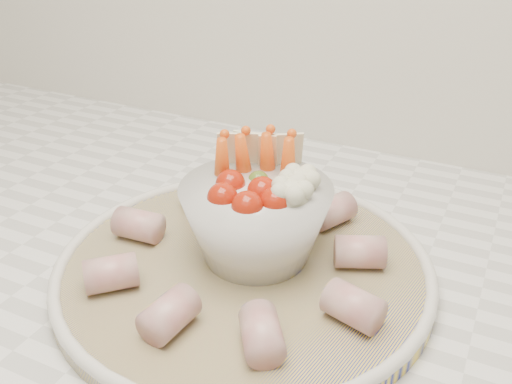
% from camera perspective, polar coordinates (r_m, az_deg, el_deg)
% --- Properties ---
extents(serving_platter, '(0.42, 0.42, 0.02)m').
position_cam_1_polar(serving_platter, '(0.56, -1.21, -7.45)').
color(serving_platter, navy).
rests_on(serving_platter, kitchen_counter).
extents(veggie_bowl, '(0.15, 0.15, 0.12)m').
position_cam_1_polar(veggie_bowl, '(0.55, 0.11, -2.38)').
color(veggie_bowl, silver).
rests_on(veggie_bowl, serving_platter).
extents(cured_meat_rolls, '(0.29, 0.28, 0.03)m').
position_cam_1_polar(cured_meat_rolls, '(0.55, -1.23, -5.75)').
color(cured_meat_rolls, '#AD4F52').
rests_on(cured_meat_rolls, serving_platter).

